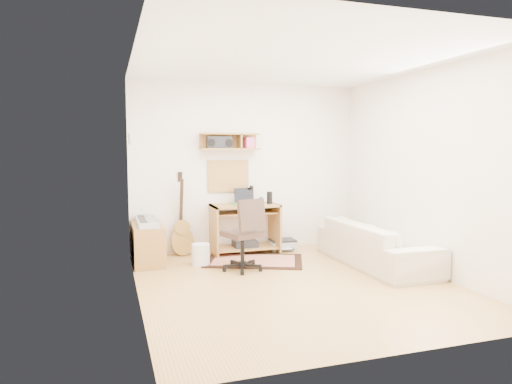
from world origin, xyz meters
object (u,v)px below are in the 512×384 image
object	(u,v)px
task_chair	(242,234)
printer	(283,244)
cabinet	(147,244)
desk	(245,229)
sofa	(376,237)

from	to	relation	value
task_chair	printer	distance (m)	1.44
printer	cabinet	bearing A→B (deg)	-170.66
task_chair	printer	size ratio (longest dim) A/B	2.38
cabinet	printer	world-z (taller)	cabinet
desk	printer	world-z (taller)	desk
task_chair	printer	bearing A→B (deg)	27.36
sofa	desk	bearing A→B (deg)	49.95
printer	sofa	xyz separation A→B (m)	(0.85, -1.31, 0.31)
cabinet	printer	bearing A→B (deg)	6.33
task_chair	sofa	bearing A→B (deg)	-28.80
task_chair	sofa	xyz separation A→B (m)	(1.81, -0.30, -0.09)
task_chair	cabinet	world-z (taller)	task_chair
task_chair	cabinet	size ratio (longest dim) A/B	1.07
cabinet	printer	size ratio (longest dim) A/B	2.22
desk	task_chair	xyz separation A→B (m)	(-0.31, -0.95, 0.11)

